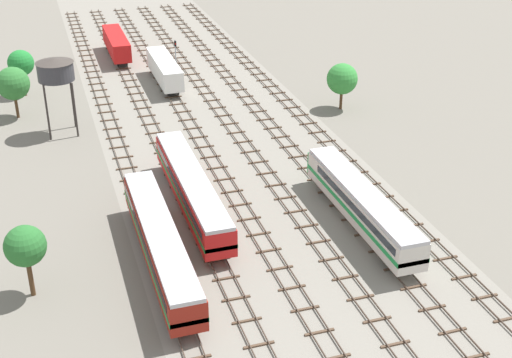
% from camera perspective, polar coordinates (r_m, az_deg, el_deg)
% --- Properties ---
extents(ground_plane, '(480.00, 480.00, 0.00)m').
position_cam_1_polar(ground_plane, '(93.52, -4.17, 5.03)').
color(ground_plane, slate).
extents(ballast_bed, '(28.21, 176.00, 0.01)m').
position_cam_1_polar(ballast_bed, '(93.52, -4.17, 5.03)').
color(ballast_bed, gray).
rests_on(ballast_bed, ground).
extents(track_far_left, '(2.40, 126.00, 0.29)m').
position_cam_1_polar(track_far_left, '(92.57, -11.63, 4.38)').
color(track_far_left, '#47382D').
rests_on(track_far_left, ground).
extents(track_left, '(2.40, 126.00, 0.29)m').
position_cam_1_polar(track_left, '(93.11, -8.67, 4.77)').
color(track_left, '#47382D').
rests_on(track_left, ground).
extents(track_centre_left, '(2.40, 126.00, 0.29)m').
position_cam_1_polar(track_centre_left, '(93.89, -5.76, 5.14)').
color(track_centre_left, '#47382D').
rests_on(track_centre_left, ground).
extents(track_centre, '(2.40, 126.00, 0.29)m').
position_cam_1_polar(track_centre, '(94.92, -2.90, 5.49)').
color(track_centre, '#47382D').
rests_on(track_centre, ground).
extents(track_centre_right, '(2.40, 126.00, 0.29)m').
position_cam_1_polar(track_centre_right, '(96.18, -0.10, 5.82)').
color(track_centre_right, '#47382D').
rests_on(track_centre_right, ground).
extents(track_right, '(2.40, 126.00, 0.29)m').
position_cam_1_polar(track_right, '(97.66, 2.62, 6.12)').
color(track_right, '#47382D').
rests_on(track_right, ground).
extents(passenger_coach_far_left_nearest, '(2.96, 22.00, 3.80)m').
position_cam_1_polar(passenger_coach_far_left_nearest, '(61.11, -7.73, -5.05)').
color(passenger_coach_far_left_nearest, maroon).
rests_on(passenger_coach_far_left_nearest, ground).
extents(diesel_railcar_centre_right_near, '(2.96, 20.50, 3.80)m').
position_cam_1_polar(diesel_railcar_centre_right_near, '(67.20, 8.53, -1.97)').
color(diesel_railcar_centre_right_near, beige).
rests_on(diesel_railcar_centre_right_near, ground).
extents(passenger_coach_left_mid, '(2.96, 22.00, 3.80)m').
position_cam_1_polar(passenger_coach_left_mid, '(69.53, -5.20, -0.71)').
color(passenger_coach_left_mid, red).
rests_on(passenger_coach_left_mid, ground).
extents(freight_boxcar_centre_left_midfar, '(2.87, 14.00, 3.60)m').
position_cam_1_polar(freight_boxcar_centre_left_midfar, '(105.26, -7.40, 8.81)').
color(freight_boxcar_centre_left_midfar, white).
rests_on(freight_boxcar_centre_left_midfar, ground).
extents(freight_boxcar_left_far, '(2.87, 14.00, 3.60)m').
position_cam_1_polar(freight_boxcar_left_far, '(119.43, -11.19, 10.70)').
color(freight_boxcar_left_far, red).
rests_on(freight_boxcar_left_far, ground).
extents(water_tower, '(4.55, 4.55, 9.63)m').
position_cam_1_polar(water_tower, '(88.75, -15.89, 8.44)').
color(water_tower, '#2D2826').
rests_on(water_tower, ground).
extents(signal_post_nearest, '(0.28, 0.47, 5.64)m').
position_cam_1_polar(signal_post_nearest, '(108.46, -6.51, 10.02)').
color(signal_post_nearest, gray).
rests_on(signal_post_nearest, ground).
extents(lineside_tree_0, '(4.28, 4.28, 6.83)m').
position_cam_1_polar(lineside_tree_0, '(96.63, -19.03, 7.29)').
color(lineside_tree_0, '#4C331E').
rests_on(lineside_tree_0, ground).
extents(lineside_tree_1, '(3.38, 3.38, 6.39)m').
position_cam_1_polar(lineside_tree_1, '(59.01, -18.13, -5.20)').
color(lineside_tree_1, '#4C331E').
rests_on(lineside_tree_1, ground).
extents(lineside_tree_2, '(4.14, 4.14, 6.30)m').
position_cam_1_polar(lineside_tree_2, '(95.29, 6.97, 8.02)').
color(lineside_tree_2, '#4C331E').
rests_on(lineside_tree_2, ground).
extents(lineside_tree_3, '(3.62, 3.62, 6.60)m').
position_cam_1_polar(lineside_tree_3, '(104.58, -18.46, 8.87)').
color(lineside_tree_3, '#4C331E').
rests_on(lineside_tree_3, ground).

